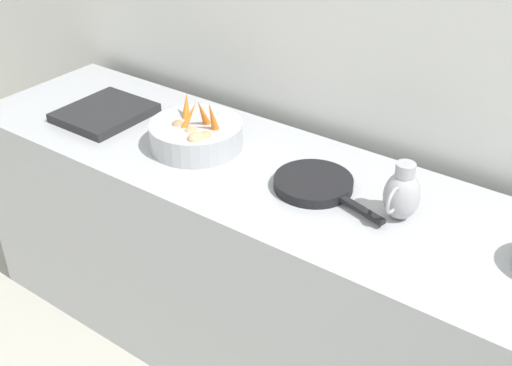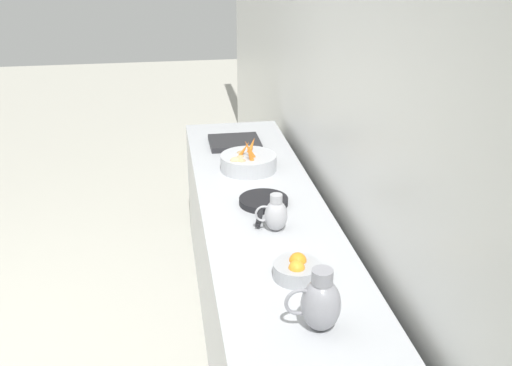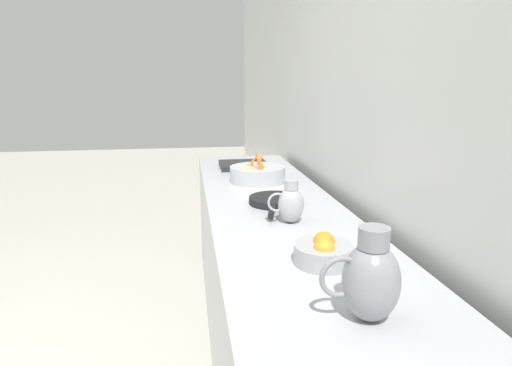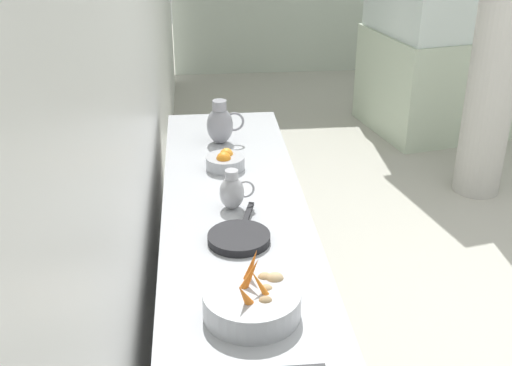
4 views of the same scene
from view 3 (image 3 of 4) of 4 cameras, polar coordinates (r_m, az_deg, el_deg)
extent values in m
cube|color=white|center=(1.72, 21.85, 12.69)|extent=(0.10, 9.43, 3.00)
cube|color=#ADAFB5|center=(2.28, 2.68, -14.02)|extent=(0.68, 3.06, 0.89)
cylinder|color=#ADAFB5|center=(2.65, 0.21, 1.19)|extent=(0.34, 0.34, 0.10)
torus|color=#ADAFB5|center=(2.66, 0.20, 0.32)|extent=(0.20, 0.20, 0.01)
cone|color=orange|center=(2.55, 0.40, 2.80)|extent=(0.08, 0.04, 0.15)
cone|color=orange|center=(2.60, 0.40, 2.99)|extent=(0.09, 0.04, 0.14)
cone|color=orange|center=(2.71, 0.60, 3.19)|extent=(0.09, 0.07, 0.12)
cone|color=orange|center=(2.64, -0.37, 2.98)|extent=(0.09, 0.06, 0.12)
ellipsoid|color=tan|center=(2.62, -0.84, 1.94)|extent=(0.05, 0.04, 0.03)
ellipsoid|color=tan|center=(2.56, -1.50, 1.79)|extent=(0.06, 0.05, 0.04)
ellipsoid|color=tan|center=(2.55, -0.69, 1.68)|extent=(0.05, 0.05, 0.04)
ellipsoid|color=#9E7F56|center=(2.69, -0.84, 2.26)|extent=(0.05, 0.04, 0.04)
cylinder|color=#9EA0A5|center=(1.50, 8.94, -9.33)|extent=(0.20, 0.20, 0.07)
sphere|color=orange|center=(1.45, 9.06, -8.70)|extent=(0.07, 0.07, 0.07)
sphere|color=orange|center=(1.51, 9.04, -7.83)|extent=(0.08, 0.08, 0.08)
ellipsoid|color=gray|center=(1.16, 15.07, -12.62)|extent=(0.15, 0.15, 0.21)
cylinder|color=gray|center=(1.12, 15.45, -7.05)|extent=(0.08, 0.08, 0.06)
torus|color=gray|center=(1.13, 11.24, -12.19)|extent=(0.11, 0.01, 0.11)
ellipsoid|color=#A3A3A8|center=(1.88, 4.68, -2.94)|extent=(0.11, 0.11, 0.16)
cylinder|color=#A3A3A8|center=(1.86, 4.73, -0.24)|extent=(0.06, 0.06, 0.04)
torus|color=#A3A3A8|center=(1.87, 2.83, -2.58)|extent=(0.09, 0.01, 0.09)
cube|color=#232326|center=(3.10, -1.67, 2.41)|extent=(0.34, 0.30, 0.04)
cylinder|color=black|center=(2.18, 2.53, -2.30)|extent=(0.26, 0.26, 0.03)
cube|color=black|center=(1.97, 2.11, -3.80)|extent=(0.07, 0.17, 0.02)
camera|label=1|loc=(1.71, -57.98, 25.55)|focal=44.83mm
camera|label=2|loc=(1.20, 176.99, 28.95)|focal=42.93mm
camera|label=4|loc=(4.51, -1.61, 23.54)|focal=45.49mm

